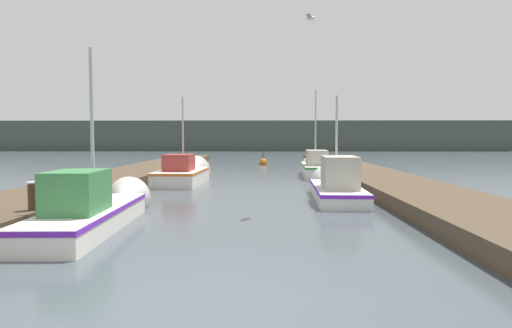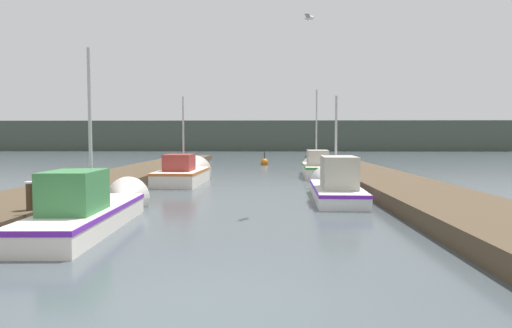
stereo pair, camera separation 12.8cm
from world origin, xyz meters
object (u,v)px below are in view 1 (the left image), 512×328
Objects in this scene: fishing_boat_1 at (335,185)px; fishing_boat_0 at (96,208)px; mooring_piling_0 at (88,190)px; seagull_lead at (310,18)px; fishing_boat_2 at (184,173)px; fishing_boat_3 at (315,167)px; mooring_piling_1 at (34,206)px; channel_buoy at (263,162)px.

fishing_boat_0 is at bearing -139.17° from fishing_boat_1.
mooring_piling_0 is 1.88× the size of seagull_lead.
mooring_piling_0 is (-1.52, -7.41, 0.10)m from fishing_boat_2.
fishing_boat_0 is 0.99× the size of fishing_boat_3.
mooring_piling_1 is at bearing -159.61° from fishing_boat_0.
fishing_boat_0 is 10.00m from fishing_boat_2.
fishing_boat_2 is 9.26× the size of seagull_lead.
fishing_boat_0 is 5.63× the size of mooring_piling_1.
fishing_boat_2 reaches higher than channel_buoy.
fishing_boat_3 is 5.88× the size of mooring_piling_0.
channel_buoy is at bearing 78.83° from fishing_boat_0.
fishing_boat_3 is at bearing 61.55° from mooring_piling_1.
channel_buoy is (5.05, 24.22, -0.38)m from mooring_piling_1.
seagull_lead is (6.43, -0.13, 4.87)m from mooring_piling_0.
seagull_lead reaches higher than fishing_boat_3.
seagull_lead is (1.39, -21.27, 5.23)m from channel_buoy.
fishing_boat_1 is 5.58× the size of mooring_piling_0.
channel_buoy is 1.97× the size of seagull_lead.
channel_buoy is (3.83, 23.72, -0.24)m from fishing_boat_0.
fishing_boat_2 is 4.94× the size of mooring_piling_0.
mooring_piling_0 is (-7.88, -11.48, 0.05)m from fishing_boat_3.
fishing_boat_0 is 5.58× the size of channel_buoy.
fishing_boat_1 reaches higher than channel_buoy.
mooring_piling_1 is at bearing -101.77° from channel_buoy.
fishing_boat_2 reaches higher than mooring_piling_0.
fishing_boat_0 is 1.32m from mooring_piling_1.
mooring_piling_0 reaches higher than channel_buoy.
mooring_piling_1 is at bearing -141.40° from fishing_boat_1.
fishing_boat_3 is at bearing 13.26° from seagull_lead.
fishing_boat_1 is at bearing -89.58° from fishing_boat_3.
fishing_boat_3 is (6.68, 14.07, 0.07)m from fishing_boat_0.
fishing_boat_1 is 7.96m from mooring_piling_0.
seagull_lead reaches higher than fishing_boat_0.
seagull_lead reaches higher than mooring_piling_1.
seagull_lead is at bearing -1.17° from mooring_piling_0.
fishing_boat_1 is 0.95× the size of fishing_boat_3.
channel_buoy is at bearing 108.86° from fishing_boat_3.
fishing_boat_3 reaches higher than fishing_boat_0.
fishing_boat_1 is 5.73m from seagull_lead.
fishing_boat_3 is at bearing 34.62° from fishing_boat_2.
seagull_lead is at bearing 23.18° from fishing_boat_0.
fishing_boat_1 is 5.32× the size of channel_buoy.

